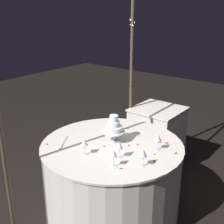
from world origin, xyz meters
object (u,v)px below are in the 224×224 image
(side_table, at_px, (157,138))
(wine_glass_2, at_px, (143,153))
(tiered_cake, at_px, (114,127))
(wine_glass_5, at_px, (113,154))
(decorative_arch, at_px, (79,67))
(wine_glass_4, at_px, (84,143))
(main_table, at_px, (112,179))
(wine_glass_3, at_px, (158,138))
(cake_knife, at_px, (63,143))
(wine_glass_0, at_px, (111,121))
(wine_glass_1, at_px, (119,146))

(side_table, height_order, wine_glass_2, wine_glass_2)
(tiered_cake, distance_m, wine_glass_5, 0.49)
(tiered_cake, xyz_separation_m, wine_glass_5, (-0.39, -0.30, -0.03))
(decorative_arch, xyz_separation_m, wine_glass_4, (-0.32, -0.35, -0.58))
(decorative_arch, height_order, main_table, decorative_arch)
(wine_glass_3, relative_size, cake_knife, 0.63)
(wine_glass_3, bearing_deg, side_table, 29.37)
(main_table, relative_size, wine_glass_3, 8.33)
(wine_glass_5, bearing_deg, decorative_arch, 64.27)
(main_table, bearing_deg, wine_glass_4, 169.33)
(wine_glass_3, bearing_deg, wine_glass_4, 136.05)
(tiered_cake, bearing_deg, main_table, -157.73)
(wine_glass_0, xyz_separation_m, wine_glass_5, (-0.60, -0.50, 0.02))
(wine_glass_2, bearing_deg, main_table, 69.41)
(cake_knife, bearing_deg, wine_glass_2, -82.22)
(decorative_arch, height_order, side_table, decorative_arch)
(wine_glass_0, distance_m, wine_glass_4, 0.61)
(wine_glass_4, height_order, wine_glass_5, wine_glass_5)
(wine_glass_2, xyz_separation_m, wine_glass_5, (-0.16, 0.18, -0.01))
(decorative_arch, relative_size, wine_glass_4, 15.28)
(wine_glass_4, bearing_deg, tiered_cake, -5.59)
(wine_glass_0, bearing_deg, main_table, -140.23)
(decorative_arch, relative_size, wine_glass_5, 14.75)
(main_table, bearing_deg, wine_glass_0, 39.77)
(wine_glass_4, xyz_separation_m, wine_glass_5, (-0.01, -0.33, 0.00))
(main_table, distance_m, cake_knife, 0.62)
(wine_glass_4, xyz_separation_m, cake_knife, (0.03, 0.32, -0.11))
(wine_glass_0, bearing_deg, decorative_arch, 145.54)
(wine_glass_0, height_order, wine_glass_3, wine_glass_3)
(wine_glass_1, distance_m, wine_glass_4, 0.31)
(decorative_arch, bearing_deg, wine_glass_0, -34.46)
(side_table, bearing_deg, main_table, -174.02)
(side_table, relative_size, tiered_cake, 3.02)
(side_table, xyz_separation_m, tiered_cake, (-1.03, -0.09, 0.52))
(wine_glass_1, bearing_deg, wine_glass_0, 44.66)
(side_table, distance_m, wine_glass_3, 1.17)
(wine_glass_3, bearing_deg, tiered_cake, 103.75)
(side_table, distance_m, wine_glass_1, 1.39)
(main_table, distance_m, wine_glass_5, 0.67)
(wine_glass_2, height_order, wine_glass_4, wine_glass_2)
(tiered_cake, xyz_separation_m, wine_glass_0, (0.21, 0.20, -0.05))
(wine_glass_2, height_order, cake_knife, wine_glass_2)
(wine_glass_1, relative_size, wine_glass_2, 0.97)
(main_table, height_order, wine_glass_0, wine_glass_0)
(main_table, xyz_separation_m, tiered_cake, (0.06, 0.02, 0.54))
(main_table, relative_size, cake_knife, 5.27)
(decorative_arch, distance_m, side_table, 1.55)
(decorative_arch, relative_size, wine_glass_2, 13.92)
(tiered_cake, height_order, wine_glass_3, tiered_cake)
(wine_glass_1, distance_m, wine_glass_5, 0.16)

